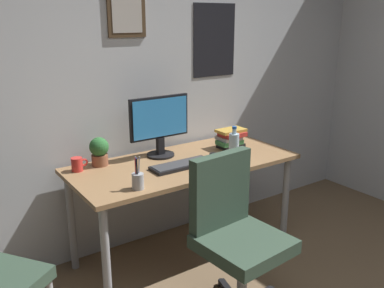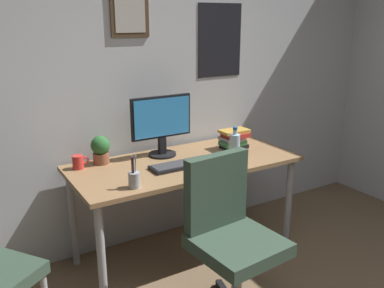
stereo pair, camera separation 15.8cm
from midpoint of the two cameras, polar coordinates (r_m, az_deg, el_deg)
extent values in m
cube|color=silver|center=(3.15, -6.93, 9.55)|extent=(4.40, 0.08, 2.60)
cube|color=#4C3823|center=(3.00, -10.54, 17.39)|extent=(0.28, 0.02, 0.34)
cube|color=beige|center=(2.99, -10.45, 17.40)|extent=(0.22, 0.00, 0.28)
cube|color=black|center=(3.38, 1.70, 13.96)|extent=(0.40, 0.01, 0.56)
cube|color=#936D47|center=(2.91, -2.67, -2.65)|extent=(1.58, 0.71, 0.03)
cylinder|color=#9EA0A5|center=(2.55, -13.46, -15.44)|extent=(0.05, 0.05, 0.71)
cylinder|color=#9EA0A5|center=(3.27, 11.27, -7.71)|extent=(0.05, 0.05, 0.71)
cylinder|color=#9EA0A5|center=(3.04, -17.59, -10.17)|extent=(0.05, 0.05, 0.71)
cylinder|color=#9EA0A5|center=(3.67, 4.72, -4.65)|extent=(0.05, 0.05, 0.71)
cube|color=#334738|center=(2.45, 5.17, -13.48)|extent=(0.50, 0.50, 0.08)
cube|color=#334738|center=(2.46, 2.06, -6.36)|extent=(0.42, 0.11, 0.45)
cylinder|color=#9EA0A5|center=(2.59, 5.02, -18.27)|extent=(0.06, 0.06, 0.42)
cylinder|color=black|center=(2.90, 2.35, -18.41)|extent=(0.04, 0.04, 0.04)
cylinder|color=black|center=(3.03, -5.81, -1.49)|extent=(0.20, 0.20, 0.01)
cube|color=black|center=(3.01, -5.85, -0.27)|extent=(0.05, 0.04, 0.12)
cube|color=black|center=(2.96, -6.02, 3.64)|extent=(0.46, 0.02, 0.30)
cube|color=#338CD8|center=(2.94, -5.84, 3.57)|extent=(0.43, 0.00, 0.27)
cube|color=black|center=(2.80, -3.04, -2.92)|extent=(0.43, 0.15, 0.02)
cube|color=#38383A|center=(2.79, -3.04, -2.67)|extent=(0.41, 0.13, 0.00)
ellipsoid|color=black|center=(2.97, 1.66, -1.56)|extent=(0.06, 0.11, 0.04)
cylinder|color=silver|center=(2.87, 4.17, -0.55)|extent=(0.07, 0.07, 0.20)
cylinder|color=silver|center=(2.84, 4.22, 1.76)|extent=(0.03, 0.03, 0.04)
cylinder|color=#2659B2|center=(2.83, 4.23, 2.25)|extent=(0.03, 0.03, 0.01)
cylinder|color=red|center=(2.83, -16.99, -2.70)|extent=(0.07, 0.07, 0.09)
torus|color=red|center=(2.84, -16.07, -2.44)|extent=(0.05, 0.01, 0.05)
cylinder|color=brown|center=(2.90, -14.00, -2.13)|extent=(0.11, 0.11, 0.07)
sphere|color=#2D6B33|center=(2.87, -14.13, -0.39)|extent=(0.13, 0.13, 0.13)
ellipsoid|color=#287A38|center=(2.88, -14.89, 0.05)|extent=(0.07, 0.08, 0.02)
ellipsoid|color=#287A38|center=(2.90, -13.77, 0.17)|extent=(0.07, 0.08, 0.02)
ellipsoid|color=#287A38|center=(2.83, -14.42, -0.36)|extent=(0.08, 0.07, 0.02)
cylinder|color=#9EA0A5|center=(2.46, -9.23, -5.07)|extent=(0.07, 0.07, 0.09)
cylinder|color=#263FBF|center=(2.43, -9.42, -3.40)|extent=(0.01, 0.01, 0.13)
cylinder|color=red|center=(2.43, -9.55, -3.39)|extent=(0.01, 0.01, 0.13)
cylinder|color=black|center=(2.42, -9.37, -3.45)|extent=(0.01, 0.01, 0.13)
cylinder|color=#9EA0A5|center=(2.43, -9.11, -3.22)|extent=(0.01, 0.03, 0.14)
cylinder|color=#9EA0A5|center=(2.43, -9.45, -3.29)|extent=(0.01, 0.02, 0.14)
cube|color=black|center=(3.21, 3.92, -0.22)|extent=(0.19, 0.13, 0.03)
cube|color=#33723F|center=(3.19, 3.74, 0.25)|extent=(0.19, 0.12, 0.03)
cube|color=gray|center=(3.19, 3.64, 0.83)|extent=(0.17, 0.14, 0.03)
cube|color=#B22D28|center=(3.19, 4.13, 1.35)|extent=(0.19, 0.14, 0.03)
cube|color=gold|center=(3.19, 3.94, 1.85)|extent=(0.22, 0.13, 0.02)
camera|label=1|loc=(0.08, -91.63, -0.49)|focal=39.05mm
camera|label=2|loc=(0.08, 88.37, 0.49)|focal=39.05mm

